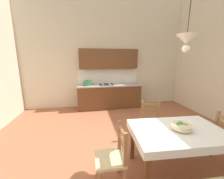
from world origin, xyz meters
The scene contains 8 objects.
ground_plane centered at (0.00, 0.00, -0.05)m, with size 6.70×6.10×0.10m, color #A86042.
wall_back centered at (0.00, 2.81, 2.07)m, with size 6.70×0.12×4.14m, color beige.
kitchen_cabinetry centered at (0.08, 2.48, 0.86)m, with size 2.37×0.63×2.20m.
dining_table centered at (0.66, -0.82, 0.63)m, with size 1.50×1.01×0.75m.
dining_chair_kitchen_side centered at (0.63, 0.00, 0.44)m, with size 0.49×0.49×0.93m.
dining_chair_tv_side centered at (-0.41, -0.88, 0.44)m, with size 0.43×0.43×0.93m.
fruit_bowl centered at (0.70, -0.83, 0.81)m, with size 0.30×0.30×0.12m.
pendant_lamp centered at (0.75, -0.67, 2.12)m, with size 0.32×0.32×0.80m.
Camera 1 is at (-0.72, -2.57, 1.84)m, focal length 21.92 mm.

